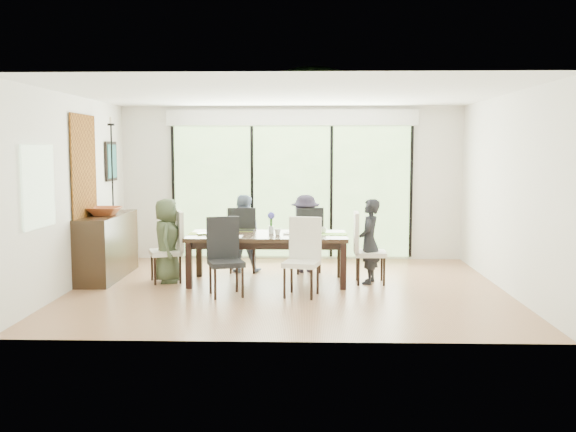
{
  "coord_description": "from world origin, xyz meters",
  "views": [
    {
      "loc": [
        0.26,
        -8.83,
        1.94
      ],
      "look_at": [
        0.0,
        0.25,
        1.0
      ],
      "focal_mm": 40.0,
      "sensor_mm": 36.0,
      "label": 1
    }
  ],
  "objects_px": {
    "chair_far_right": "(305,239)",
    "person_right_end": "(369,241)",
    "table_top": "(268,236)",
    "person_left_end": "(167,241)",
    "cup_c": "(322,230)",
    "laptop": "(208,234)",
    "chair_right_end": "(371,248)",
    "person_far_left": "(243,233)",
    "chair_near_right": "(301,257)",
    "chair_far_left": "(243,239)",
    "vase": "(271,230)",
    "person_far_right": "(305,234)",
    "sideboard": "(107,246)",
    "chair_near_left": "(226,257)",
    "cup_b": "(278,232)",
    "cup_a": "(221,230)",
    "chair_left_end": "(166,247)",
    "bowl": "(104,211)"
  },
  "relations": [
    {
      "from": "laptop",
      "to": "cup_a",
      "type": "distance_m",
      "value": 0.29
    },
    {
      "from": "chair_right_end",
      "to": "person_right_end",
      "type": "relative_size",
      "value": 0.85
    },
    {
      "from": "table_top",
      "to": "person_left_end",
      "type": "bearing_deg",
      "value": 180.0
    },
    {
      "from": "cup_a",
      "to": "cup_c",
      "type": "relative_size",
      "value": 1.0
    },
    {
      "from": "cup_c",
      "to": "chair_near_right",
      "type": "bearing_deg",
      "value": -107.19
    },
    {
      "from": "person_right_end",
      "to": "laptop",
      "type": "relative_size",
      "value": 3.91
    },
    {
      "from": "chair_left_end",
      "to": "laptop",
      "type": "xyz_separation_m",
      "value": [
        0.65,
        -0.1,
        0.2
      ]
    },
    {
      "from": "chair_far_right",
      "to": "person_far_left",
      "type": "height_order",
      "value": "person_far_left"
    },
    {
      "from": "chair_far_right",
      "to": "person_right_end",
      "type": "bearing_deg",
      "value": 119.34
    },
    {
      "from": "person_left_end",
      "to": "cup_a",
      "type": "relative_size",
      "value": 10.4
    },
    {
      "from": "table_top",
      "to": "chair_far_left",
      "type": "xyz_separation_m",
      "value": [
        -0.45,
        0.85,
        -0.16
      ]
    },
    {
      "from": "chair_near_right",
      "to": "person_far_right",
      "type": "relative_size",
      "value": 0.85
    },
    {
      "from": "chair_right_end",
      "to": "person_right_end",
      "type": "height_order",
      "value": "person_right_end"
    },
    {
      "from": "chair_far_left",
      "to": "chair_near_left",
      "type": "distance_m",
      "value": 1.72
    },
    {
      "from": "bowl",
      "to": "cup_b",
      "type": "bearing_deg",
      "value": -6.59
    },
    {
      "from": "sideboard",
      "to": "chair_right_end",
      "type": "bearing_deg",
      "value": -4.35
    },
    {
      "from": "chair_near_right",
      "to": "cup_c",
      "type": "xyz_separation_m",
      "value": [
        0.3,
        0.97,
        0.24
      ]
    },
    {
      "from": "chair_near_left",
      "to": "chair_near_right",
      "type": "relative_size",
      "value": 1.0
    },
    {
      "from": "chair_near_right",
      "to": "person_right_end",
      "type": "distance_m",
      "value": 1.31
    },
    {
      "from": "cup_c",
      "to": "laptop",
      "type": "bearing_deg",
      "value": -173.09
    },
    {
      "from": "person_left_end",
      "to": "cup_c",
      "type": "bearing_deg",
      "value": -93.14
    },
    {
      "from": "chair_far_left",
      "to": "vase",
      "type": "bearing_deg",
      "value": 120.04
    },
    {
      "from": "table_top",
      "to": "chair_left_end",
      "type": "bearing_deg",
      "value": 180.0
    },
    {
      "from": "cup_a",
      "to": "chair_near_right",
      "type": "bearing_deg",
      "value": -40.36
    },
    {
      "from": "chair_near_left",
      "to": "bowl",
      "type": "height_order",
      "value": "bowl"
    },
    {
      "from": "chair_left_end",
      "to": "person_far_left",
      "type": "height_order",
      "value": "person_far_left"
    },
    {
      "from": "person_far_right",
      "to": "table_top",
      "type": "bearing_deg",
      "value": 44.71
    },
    {
      "from": "person_far_right",
      "to": "cup_b",
      "type": "height_order",
      "value": "person_far_right"
    },
    {
      "from": "chair_left_end",
      "to": "chair_near_left",
      "type": "height_order",
      "value": "same"
    },
    {
      "from": "chair_right_end",
      "to": "vase",
      "type": "xyz_separation_m",
      "value": [
        -1.45,
        0.05,
        0.25
      ]
    },
    {
      "from": "person_far_left",
      "to": "chair_near_right",
      "type": "bearing_deg",
      "value": 120.19
    },
    {
      "from": "chair_left_end",
      "to": "laptop",
      "type": "distance_m",
      "value": 0.69
    },
    {
      "from": "person_right_end",
      "to": "person_far_left",
      "type": "xyz_separation_m",
      "value": [
        -1.93,
        0.83,
        0.0
      ]
    },
    {
      "from": "person_far_right",
      "to": "sideboard",
      "type": "distance_m",
      "value": 3.06
    },
    {
      "from": "chair_near_left",
      "to": "person_right_end",
      "type": "height_order",
      "value": "person_right_end"
    },
    {
      "from": "chair_left_end",
      "to": "cup_a",
      "type": "bearing_deg",
      "value": 80.51
    },
    {
      "from": "chair_far_left",
      "to": "sideboard",
      "type": "distance_m",
      "value": 2.08
    },
    {
      "from": "chair_left_end",
      "to": "chair_near_left",
      "type": "distance_m",
      "value": 1.33
    },
    {
      "from": "table_top",
      "to": "chair_right_end",
      "type": "distance_m",
      "value": 1.51
    },
    {
      "from": "vase",
      "to": "sideboard",
      "type": "relative_size",
      "value": 0.07
    },
    {
      "from": "chair_near_right",
      "to": "person_far_left",
      "type": "bearing_deg",
      "value": 132.87
    },
    {
      "from": "chair_near_left",
      "to": "sideboard",
      "type": "height_order",
      "value": "chair_near_left"
    },
    {
      "from": "person_right_end",
      "to": "vase",
      "type": "height_order",
      "value": "person_right_end"
    },
    {
      "from": "person_far_right",
      "to": "cup_b",
      "type": "distance_m",
      "value": 1.02
    },
    {
      "from": "person_left_end",
      "to": "person_right_end",
      "type": "bearing_deg",
      "value": -95.66
    },
    {
      "from": "person_left_end",
      "to": "cup_b",
      "type": "bearing_deg",
      "value": -99.17
    },
    {
      "from": "chair_near_right",
      "to": "cup_b",
      "type": "distance_m",
      "value": 0.88
    },
    {
      "from": "table_top",
      "to": "chair_far_right",
      "type": "bearing_deg",
      "value": 57.09
    },
    {
      "from": "chair_left_end",
      "to": "cup_b",
      "type": "relative_size",
      "value": 11.0
    },
    {
      "from": "chair_far_right",
      "to": "cup_a",
      "type": "bearing_deg",
      "value": 11.02
    }
  ]
}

